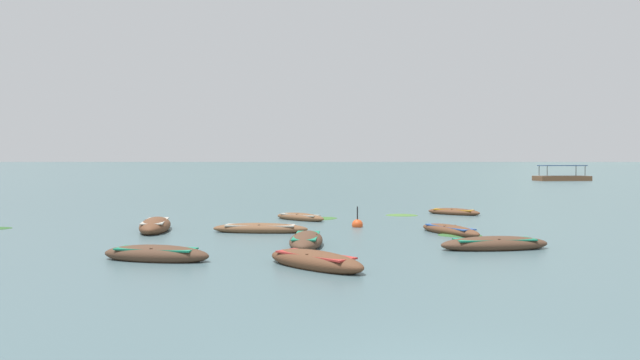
{
  "coord_description": "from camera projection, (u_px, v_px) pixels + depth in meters",
  "views": [
    {
      "loc": [
        -2.11,
        -7.26,
        3.1
      ],
      "look_at": [
        1.34,
        59.08,
        0.82
      ],
      "focal_mm": 32.53,
      "sensor_mm": 36.0,
      "label": 1
    }
  ],
  "objects": [
    {
      "name": "ground_plane",
      "position": [
        291.0,
        161.0,
        1504.56
      ],
      "size": [
        6000.0,
        6000.0,
        0.0
      ],
      "primitive_type": "plane",
      "color": "#476066"
    },
    {
      "name": "mountain_1",
      "position": [
        45.0,
        127.0,
        2255.3
      ],
      "size": [
        884.22,
        884.22,
        262.38
      ],
      "primitive_type": "cone",
      "color": "slate",
      "rests_on": "ground"
    },
    {
      "name": "mountain_2",
      "position": [
        303.0,
        79.0,
        2025.4
      ],
      "size": [
        2066.41,
        2066.41,
        574.99
      ],
      "primitive_type": "cone",
      "color": "#4C5B56",
      "rests_on": "ground"
    },
    {
      "name": "mountain_3",
      "position": [
        471.0,
        89.0,
        2391.41
      ],
      "size": [
        2575.85,
        2575.85,
        592.22
      ],
      "primitive_type": "cone",
      "color": "slate",
      "rests_on": "ground"
    },
    {
      "name": "rowboat_0",
      "position": [
        260.0,
        229.0,
        24.85
      ],
      "size": [
        4.22,
        1.57,
        0.5
      ],
      "color": "brown",
      "rests_on": "ground"
    },
    {
      "name": "rowboat_1",
      "position": [
        300.0,
        217.0,
        29.94
      ],
      "size": [
        2.88,
        2.74,
        0.46
      ],
      "color": "brown",
      "rests_on": "ground"
    },
    {
      "name": "rowboat_2",
      "position": [
        495.0,
        244.0,
        20.12
      ],
      "size": [
        3.97,
        1.43,
        0.57
      ],
      "color": "#4C3323",
      "rests_on": "ground"
    },
    {
      "name": "rowboat_3",
      "position": [
        450.0,
        230.0,
        24.34
      ],
      "size": [
        2.25,
        3.57,
        0.48
      ],
      "color": "brown",
      "rests_on": "ground"
    },
    {
      "name": "rowboat_4",
      "position": [
        156.0,
        254.0,
        17.87
      ],
      "size": [
        3.6,
        1.86,
        0.61
      ],
      "color": "#4C3323",
      "rests_on": "ground"
    },
    {
      "name": "rowboat_5",
      "position": [
        155.0,
        226.0,
        25.32
      ],
      "size": [
        1.61,
        3.88,
        0.74
      ],
      "color": "brown",
      "rests_on": "ground"
    },
    {
      "name": "rowboat_6",
      "position": [
        315.0,
        261.0,
        16.66
      ],
      "size": [
        3.22,
        3.29,
        0.62
      ],
      "color": "brown",
      "rests_on": "ground"
    },
    {
      "name": "rowboat_7",
      "position": [
        454.0,
        212.0,
        33.05
      ],
      "size": [
        3.04,
        2.62,
        0.45
      ],
      "color": "brown",
      "rests_on": "ground"
    },
    {
      "name": "rowboat_8",
      "position": [
        306.0,
        241.0,
        20.87
      ],
      "size": [
        1.55,
        3.59,
        0.62
      ],
      "color": "#4C3323",
      "rests_on": "ground"
    },
    {
      "name": "ferry_0",
      "position": [
        562.0,
        178.0,
        87.65
      ],
      "size": [
        8.11,
        3.74,
        2.54
      ],
      "color": "brown",
      "rests_on": "ground"
    },
    {
      "name": "mooring_buoy",
      "position": [
        357.0,
        225.0,
        26.82
      ],
      "size": [
        0.51,
        0.51,
        1.11
      ],
      "color": "#DB4C1E",
      "rests_on": "ground"
    },
    {
      "name": "weed_patch_1",
      "position": [
        318.0,
        219.0,
        30.52
      ],
      "size": [
        2.67,
        2.43,
        0.14
      ],
      "primitive_type": "ellipsoid",
      "rotation": [
        0.0,
        0.0,
        2.15
      ],
      "color": "#38662D",
      "rests_on": "ground"
    },
    {
      "name": "weed_patch_2",
      "position": [
        402.0,
        215.0,
        32.47
      ],
      "size": [
        1.99,
        1.58,
        0.14
      ],
      "primitive_type": "ellipsoid",
      "rotation": [
        0.0,
        0.0,
        2.98
      ],
      "color": "#477033",
      "rests_on": "ground"
    },
    {
      "name": "weed_patch_3",
      "position": [
        460.0,
        235.0,
        23.82
      ],
      "size": [
        2.04,
        1.66,
        0.14
      ],
      "primitive_type": "ellipsoid",
      "rotation": [
        0.0,
        0.0,
        2.92
      ],
      "color": "#2D5628",
      "rests_on": "ground"
    }
  ]
}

